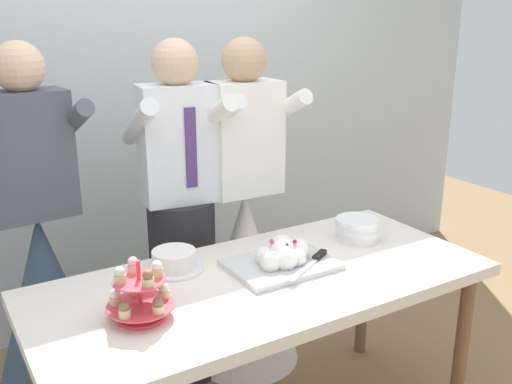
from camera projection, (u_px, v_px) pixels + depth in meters
rear_wall at (131, 72)px, 3.19m from camera, size 5.20×0.10×2.90m
dessert_table at (264, 294)px, 2.27m from camera, size 1.80×0.80×0.78m
cupcake_stand at (140, 295)px, 1.92m from camera, size 0.23×0.23×0.21m
main_cake_tray at (282, 257)px, 2.32m from camera, size 0.42×0.33×0.13m
plate_stack at (357, 229)px, 2.61m from camera, size 0.20×0.20×0.10m
round_cake at (174, 261)px, 2.30m from camera, size 0.24×0.24×0.08m
person_groom at (182, 235)px, 2.75m from camera, size 0.52×0.54×1.66m
person_bride at (245, 256)px, 2.92m from camera, size 0.56×0.56×1.66m
person_guest at (45, 286)px, 2.59m from camera, size 0.56×0.56×1.66m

